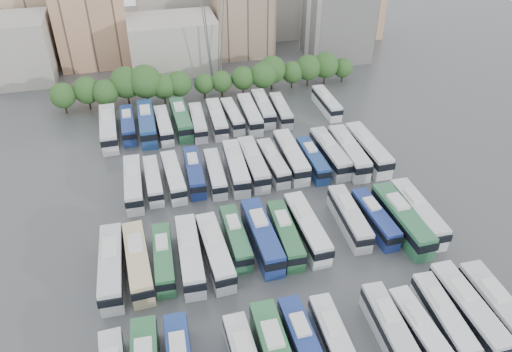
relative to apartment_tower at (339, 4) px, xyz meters
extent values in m
plane|color=#424447|center=(-34.00, -58.00, -13.00)|extent=(220.00, 220.00, 0.00)
cylinder|color=black|center=(-64.08, -15.98, -11.94)|extent=(0.36, 0.36, 2.12)
sphere|color=#234C1E|center=(-64.08, -15.98, -9.06)|extent=(5.09, 5.09, 5.09)
cylinder|color=black|center=(-59.45, -15.25, -11.86)|extent=(0.36, 0.36, 2.27)
sphere|color=#234C1E|center=(-59.45, -15.25, -8.78)|extent=(5.46, 5.46, 5.46)
cylinder|color=black|center=(-55.80, -16.75, -11.92)|extent=(0.36, 0.36, 2.16)
sphere|color=#234C1E|center=(-55.80, -16.75, -8.99)|extent=(5.18, 5.18, 5.18)
cylinder|color=black|center=(-51.60, -15.17, -11.65)|extent=(0.36, 0.36, 2.69)
sphere|color=#234C1E|center=(-51.60, -15.17, -8.00)|extent=(6.47, 6.47, 6.47)
cylinder|color=black|center=(-47.80, -16.18, -11.59)|extent=(0.36, 0.36, 2.83)
sphere|color=#234C1E|center=(-47.80, -16.18, -7.75)|extent=(6.78, 6.78, 6.78)
cylinder|color=black|center=(-44.28, -16.68, -11.91)|extent=(0.36, 0.36, 2.18)
sphere|color=#234C1E|center=(-44.28, -16.68, -8.96)|extent=(5.22, 5.22, 5.22)
cylinder|color=black|center=(-41.06, -16.40, -11.90)|extent=(0.36, 0.36, 2.21)
sphere|color=#234C1E|center=(-41.06, -16.40, -8.90)|extent=(5.30, 5.30, 5.30)
cylinder|color=black|center=(-35.76, -15.81, -12.12)|extent=(0.36, 0.36, 1.76)
sphere|color=#234C1E|center=(-35.76, -15.81, -9.73)|extent=(4.22, 4.22, 4.22)
cylinder|color=black|center=(-32.06, -16.10, -12.06)|extent=(0.36, 0.36, 1.88)
sphere|color=#234C1E|center=(-32.06, -16.10, -9.51)|extent=(4.51, 4.51, 4.51)
cylinder|color=black|center=(-27.44, -16.26, -11.96)|extent=(0.36, 0.36, 2.08)
sphere|color=#234C1E|center=(-27.44, -16.26, -9.14)|extent=(4.98, 4.98, 4.98)
cylinder|color=black|center=(-23.14, -16.83, -11.85)|extent=(0.36, 0.36, 2.31)
sphere|color=#234C1E|center=(-23.14, -16.83, -8.71)|extent=(5.54, 5.54, 5.54)
cylinder|color=black|center=(-20.78, -15.18, -11.75)|extent=(0.36, 0.36, 2.50)
sphere|color=#234C1E|center=(-20.78, -15.18, -8.36)|extent=(5.99, 5.99, 5.99)
cylinder|color=black|center=(-16.22, -15.48, -12.00)|extent=(0.36, 0.36, 1.99)
sphere|color=#234C1E|center=(-16.22, -15.48, -9.30)|extent=(4.78, 4.78, 4.78)
cylinder|color=black|center=(-12.54, -15.41, -11.83)|extent=(0.36, 0.36, 2.34)
sphere|color=#234C1E|center=(-12.54, -15.41, -8.66)|extent=(5.60, 5.60, 5.60)
cylinder|color=black|center=(-8.49, -15.16, -11.80)|extent=(0.36, 0.36, 2.39)
sphere|color=#234C1E|center=(-8.49, -15.16, -8.56)|extent=(5.74, 5.74, 5.74)
cylinder|color=black|center=(-4.28, -15.25, -12.09)|extent=(0.36, 0.36, 1.82)
sphere|color=#234C1E|center=(-4.28, -15.25, -9.61)|extent=(4.38, 4.38, 4.38)
cube|color=#9E998E|center=(-76.00, 4.00, -6.00)|extent=(18.00, 14.00, 14.00)
cube|color=tan|center=(-58.00, 10.00, -4.00)|extent=(16.00, 12.00, 18.00)
cube|color=#ADA89E|center=(-40.00, 2.00, -7.00)|extent=(20.00, 14.00, 12.00)
cube|color=gray|center=(-22.00, 8.00, -5.00)|extent=(14.00, 12.00, 16.00)
cube|color=gray|center=(-36.00, 22.00, -3.00)|extent=(22.00, 16.00, 20.00)
cube|color=tan|center=(-72.00, 20.00, -5.00)|extent=(16.00, 14.00, 16.00)
cube|color=#A39E93|center=(-14.00, 20.00, -6.00)|extent=(18.00, 14.00, 14.00)
cube|color=tan|center=(10.00, 14.00, -7.00)|extent=(14.00, 12.00, 12.00)
cube|color=gray|center=(-48.00, 16.00, -8.00)|extent=(12.00, 10.00, 10.00)
cube|color=silver|center=(0.00, 0.00, 0.00)|extent=(14.00, 14.00, 26.00)
cylinder|color=slate|center=(-34.00, -10.00, 4.00)|extent=(2.90, 2.91, 33.83)
cylinder|color=slate|center=(-34.00, -6.00, 4.00)|extent=(2.90, 2.91, 33.83)
cylinder|color=slate|center=(-30.00, -10.00, 4.00)|extent=(2.90, 2.91, 33.83)
cylinder|color=slate|center=(-30.00, -6.00, 4.00)|extent=(2.90, 2.91, 33.83)
cube|color=silver|center=(-52.28, -79.76, -9.15)|extent=(1.96, 3.48, 0.47)
cube|color=silver|center=(-48.80, -79.44, -9.47)|extent=(1.76, 3.18, 0.43)
cube|color=silver|center=(-42.22, -81.06, -9.47)|extent=(1.73, 3.16, 0.43)
cube|color=silver|center=(-38.97, -80.87, -9.08)|extent=(1.87, 3.48, 0.48)
cube|color=navy|center=(-35.63, -81.49, -11.37)|extent=(2.63, 11.54, 3.26)
cube|color=black|center=(-35.63, -81.64, -10.75)|extent=(2.74, 11.71, 0.96)
cube|color=silver|center=(-35.66, -80.06, -9.53)|extent=(1.68, 3.09, 0.42)
cube|color=silver|center=(-32.25, -82.02, -11.39)|extent=(2.66, 11.44, 3.23)
cube|color=black|center=(-32.25, -82.16, -10.77)|extent=(2.77, 11.61, 0.95)
cube|color=silver|center=(-32.22, -80.59, -9.56)|extent=(1.68, 3.07, 0.42)
cube|color=silver|center=(-25.71, -82.08, -11.34)|extent=(2.94, 11.82, 3.32)
cube|color=black|center=(-25.72, -82.23, -10.70)|extent=(3.07, 12.00, 0.98)
cube|color=silver|center=(-25.66, -80.62, -9.46)|extent=(1.78, 3.19, 0.43)
cube|color=white|center=(-22.56, -83.10, -11.40)|extent=(2.73, 11.33, 3.19)
cube|color=black|center=(-22.56, -83.24, -10.79)|extent=(2.85, 11.50, 0.94)
cube|color=silver|center=(-22.61, -81.69, -9.60)|extent=(1.69, 3.05, 0.41)
cube|color=silver|center=(-19.09, -81.78, -11.39)|extent=(2.99, 11.49, 3.22)
cube|color=black|center=(-19.10, -81.92, -10.77)|extent=(3.11, 11.66, 0.95)
cube|color=silver|center=(-19.02, -80.36, -9.57)|extent=(1.76, 3.11, 0.42)
cube|color=silver|center=(-15.89, -81.67, -11.20)|extent=(2.77, 12.70, 3.59)
cube|color=black|center=(-15.89, -81.83, -10.52)|extent=(2.90, 12.89, 1.06)
cube|color=silver|center=(-15.90, -80.08, -9.17)|extent=(1.82, 3.39, 0.47)
cube|color=silver|center=(-12.57, -82.86, -11.13)|extent=(2.95, 13.20, 3.73)
cube|color=black|center=(-12.57, -83.02, -10.42)|extent=(3.08, 13.40, 1.10)
cube|color=silver|center=(-12.55, -81.21, -9.03)|extent=(1.91, 3.53, 0.48)
cube|color=silver|center=(-55.50, -64.58, -11.18)|extent=(3.07, 12.93, 3.64)
cube|color=black|center=(-55.50, -64.75, -10.48)|extent=(3.20, 13.13, 1.07)
cube|color=silver|center=(-55.46, -62.98, -9.12)|extent=(1.91, 3.48, 0.47)
cube|color=beige|center=(-52.23, -64.49, -11.23)|extent=(3.26, 12.63, 3.55)
cube|color=black|center=(-52.22, -64.65, -10.55)|extent=(3.40, 12.82, 1.04)
cube|color=silver|center=(-52.30, -62.93, -9.23)|extent=(1.93, 3.42, 0.46)
cube|color=#307244|center=(-49.00, -64.41, -11.45)|extent=(2.73, 11.02, 3.10)
cube|color=black|center=(-49.01, -64.55, -10.86)|extent=(2.85, 11.19, 0.91)
cube|color=silver|center=(-48.95, -63.04, -9.70)|extent=(1.66, 2.97, 0.40)
cube|color=silver|center=(-45.62, -64.82, -11.22)|extent=(3.08, 12.64, 3.56)
cube|color=black|center=(-45.62, -64.98, -10.54)|extent=(3.21, 12.84, 1.05)
cube|color=silver|center=(-45.56, -63.26, -9.21)|extent=(1.89, 3.41, 0.46)
cube|color=silver|center=(-42.32, -64.95, -11.25)|extent=(3.21, 12.45, 3.50)
cube|color=black|center=(-42.31, -65.10, -10.58)|extent=(3.34, 12.64, 1.03)
cube|color=silver|center=(-42.40, -63.41, -9.28)|extent=(1.90, 3.37, 0.45)
cube|color=#2E6B43|center=(-39.08, -62.68, -11.45)|extent=(2.38, 10.93, 3.09)
cube|color=black|center=(-39.07, -62.82, -10.86)|extent=(2.49, 11.10, 0.91)
cube|color=silver|center=(-39.08, -61.32, -9.71)|extent=(1.56, 2.92, 0.40)
cube|color=navy|center=(-35.64, -63.64, -11.18)|extent=(3.00, 12.91, 3.64)
cube|color=black|center=(-35.64, -63.80, -10.48)|extent=(3.13, 13.11, 1.07)
cube|color=silver|center=(-35.68, -62.03, -9.12)|extent=(1.89, 3.47, 0.47)
cube|color=#2C663D|center=(-32.41, -63.90, -11.35)|extent=(2.83, 11.70, 3.29)
cube|color=black|center=(-32.41, -64.04, -10.72)|extent=(2.95, 11.87, 0.97)
cube|color=silver|center=(-32.36, -62.44, -9.49)|extent=(1.74, 3.15, 0.43)
cube|color=white|center=(-29.15, -63.47, -11.23)|extent=(2.97, 12.58, 3.55)
cube|color=black|center=(-29.15, -63.62, -10.55)|extent=(3.10, 12.77, 1.04)
cube|color=silver|center=(-29.19, -61.90, -9.22)|extent=(1.86, 3.38, 0.46)
cube|color=silver|center=(-22.51, -62.68, -11.33)|extent=(2.93, 11.88, 3.34)
cube|color=black|center=(-22.51, -62.83, -10.69)|extent=(3.05, 12.07, 0.98)
cube|color=silver|center=(-22.46, -61.21, -9.44)|extent=(1.78, 3.20, 0.43)
cube|color=navy|center=(-18.96, -63.62, -11.44)|extent=(2.80, 11.09, 3.12)
cube|color=black|center=(-18.96, -63.76, -10.84)|extent=(2.92, 11.26, 0.92)
cube|color=silver|center=(-19.02, -62.25, -9.68)|extent=(1.68, 3.00, 0.40)
cube|color=#2E6C45|center=(-15.66, -65.18, -11.11)|extent=(3.21, 13.45, 3.79)
cube|color=black|center=(-15.65, -65.34, -10.38)|extent=(3.35, 13.65, 1.11)
cube|color=silver|center=(-15.71, -63.51, -8.97)|extent=(1.99, 3.62, 0.49)
cube|color=silver|center=(-12.64, -64.24, -11.19)|extent=(2.83, 12.77, 3.61)
cube|color=black|center=(-12.64, -64.40, -10.50)|extent=(2.96, 12.97, 1.06)
cube|color=silver|center=(-12.62, -62.64, -9.15)|extent=(1.84, 3.42, 0.47)
cube|color=silver|center=(-51.99, -46.83, -11.29)|extent=(2.75, 12.10, 3.42)
cube|color=black|center=(-51.99, -46.99, -10.64)|extent=(2.87, 12.28, 1.01)
cube|color=silver|center=(-51.97, -45.33, -9.36)|extent=(1.76, 3.24, 0.44)
cube|color=silver|center=(-48.93, -46.36, -11.50)|extent=(2.40, 10.64, 3.01)
cube|color=black|center=(-48.93, -46.49, -10.92)|extent=(2.51, 10.80, 0.88)
cube|color=silver|center=(-48.95, -45.03, -9.80)|extent=(1.54, 2.85, 0.39)
cube|color=silver|center=(-45.70, -46.28, -11.40)|extent=(2.92, 11.41, 3.21)
cube|color=black|center=(-45.69, -46.42, -10.78)|extent=(3.05, 11.59, 0.94)
cube|color=silver|center=(-45.76, -44.86, -9.59)|extent=(1.74, 3.09, 0.41)
cube|color=navy|center=(-42.31, -45.71, -11.39)|extent=(2.74, 11.40, 3.21)
cube|color=black|center=(-42.31, -45.85, -10.78)|extent=(2.85, 11.57, 0.94)
cube|color=silver|center=(-42.27, -44.29, -9.58)|extent=(1.69, 3.07, 0.42)
cube|color=silver|center=(-39.05, -46.80, -11.47)|extent=(2.65, 10.90, 3.07)
cube|color=black|center=(-39.05, -46.94, -10.88)|extent=(2.76, 11.07, 0.90)
cube|color=silver|center=(-39.00, -45.45, -9.73)|extent=(1.63, 2.94, 0.40)
cube|color=white|center=(-35.50, -46.30, -11.24)|extent=(3.23, 12.54, 3.52)
cube|color=black|center=(-35.50, -46.46, -10.57)|extent=(3.36, 12.73, 1.04)
cube|color=silver|center=(-35.42, -44.75, -9.25)|extent=(1.92, 3.39, 0.46)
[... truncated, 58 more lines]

